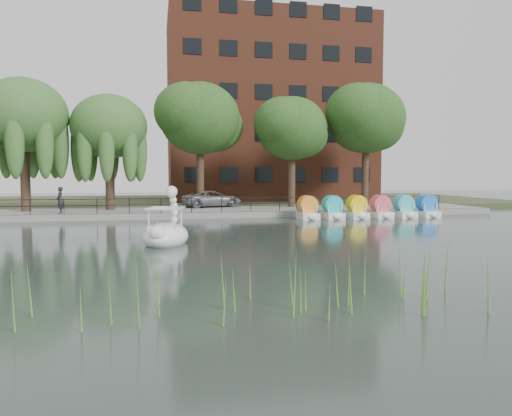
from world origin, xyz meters
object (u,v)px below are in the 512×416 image
object	(u,v)px
minivan	(212,198)
swan_boat	(166,231)
pedestrian	(60,198)
bicycle	(307,203)

from	to	relation	value
minivan	swan_boat	world-z (taller)	swan_boat
pedestrian	swan_boat	size ratio (longest dim) A/B	0.60
bicycle	swan_boat	world-z (taller)	swan_boat
bicycle	swan_boat	xyz separation A→B (m)	(-9.87, -11.93, -0.37)
pedestrian	bicycle	bearing A→B (deg)	82.23
bicycle	pedestrian	size ratio (longest dim) A/B	0.87
bicycle	minivan	bearing A→B (deg)	36.26
swan_boat	minivan	bearing A→B (deg)	94.57
swan_boat	bicycle	bearing A→B (deg)	67.70
pedestrian	swan_boat	bearing A→B (deg)	21.80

